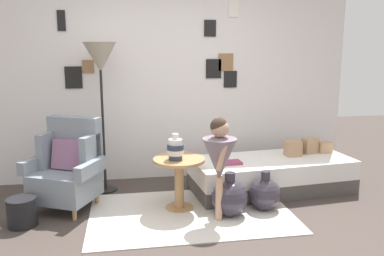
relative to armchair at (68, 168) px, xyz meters
name	(u,v)px	position (x,y,z in m)	size (l,w,h in m)	color
ground_plane	(193,243)	(1.18, -1.04, -0.44)	(12.00, 12.00, 0.00)	#423833
gallery_wall	(168,79)	(1.18, 0.91, 0.86)	(4.80, 0.12, 2.60)	silver
rug	(191,213)	(1.27, -0.41, -0.43)	(2.09, 1.36, 0.01)	silver
armchair	(68,168)	(0.00, 0.00, 0.00)	(0.89, 0.81, 0.97)	tan
daybed	(271,174)	(2.34, 0.12, -0.24)	(1.97, 0.98, 0.40)	#4C4742
pillow_head	(325,147)	(3.10, 0.28, 0.03)	(0.17, 0.12, 0.14)	tan
pillow_mid	(310,146)	(2.91, 0.29, 0.06)	(0.18, 0.12, 0.19)	tan
pillow_back	(293,148)	(2.67, 0.25, 0.05)	(0.20, 0.12, 0.18)	tan
pillow_extra	(293,149)	(2.64, 0.18, 0.05)	(0.18, 0.12, 0.18)	tan
side_table	(179,173)	(1.17, -0.26, -0.04)	(0.55, 0.55, 0.56)	tan
vase_striped	(175,149)	(1.12, -0.30, 0.24)	(0.18, 0.18, 0.28)	#2D384C
floor_lamp	(100,63)	(0.36, 0.46, 1.09)	(0.38, 0.38, 1.77)	black
person_child	(219,156)	(1.53, -0.58, 0.22)	(0.34, 0.34, 1.04)	tan
book_on_daybed	(231,163)	(1.81, -0.01, -0.02)	(0.22, 0.16, 0.03)	#9A395F
demijohn_near	(230,198)	(1.65, -0.52, -0.25)	(0.38, 0.38, 0.46)	#332D38
demijohn_far	(265,194)	(2.07, -0.44, -0.26)	(0.34, 0.34, 0.43)	#332D38
magazine_basket	(22,212)	(-0.39, -0.42, -0.30)	(0.28, 0.28, 0.28)	black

